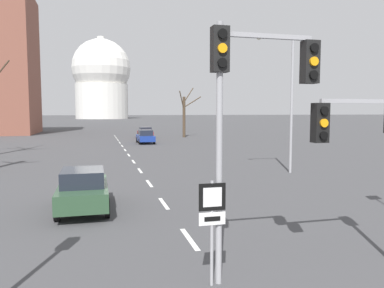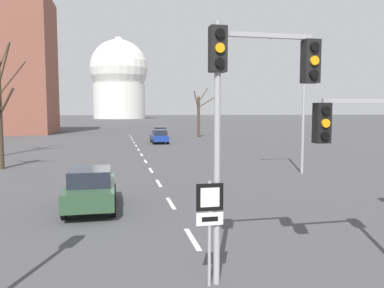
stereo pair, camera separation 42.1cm
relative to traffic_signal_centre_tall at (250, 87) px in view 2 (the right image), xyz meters
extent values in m
cube|color=silver|center=(-0.66, 2.98, -4.36)|extent=(0.16, 2.00, 0.01)
cube|color=silver|center=(-0.66, 7.48, -4.36)|extent=(0.16, 2.00, 0.01)
cube|color=silver|center=(-0.66, 11.98, -4.36)|extent=(0.16, 2.00, 0.01)
cube|color=silver|center=(-0.66, 16.48, -4.36)|extent=(0.16, 2.00, 0.01)
cube|color=silver|center=(-0.66, 20.98, -4.36)|extent=(0.16, 2.00, 0.01)
cube|color=silver|center=(-0.66, 25.48, -4.36)|extent=(0.16, 2.00, 0.01)
cube|color=silver|center=(-0.66, 29.98, -4.36)|extent=(0.16, 2.00, 0.01)
cube|color=silver|center=(-0.66, 34.48, -4.36)|extent=(0.16, 2.00, 0.01)
cube|color=silver|center=(-0.66, 38.98, -4.36)|extent=(0.16, 2.00, 0.01)
cube|color=silver|center=(-0.66, 43.48, -4.36)|extent=(0.16, 2.00, 0.01)
cube|color=silver|center=(-0.66, 47.98, -4.36)|extent=(0.16, 2.00, 0.01)
cube|color=silver|center=(-0.66, 52.48, -4.36)|extent=(0.16, 2.00, 0.01)
cylinder|color=#9E9EA3|center=(-0.72, 0.01, -1.50)|extent=(0.14, 0.14, 5.73)
cube|color=black|center=(-0.72, 0.01, 0.79)|extent=(0.36, 0.28, 0.96)
cylinder|color=black|center=(-0.72, -0.16, 1.09)|extent=(0.20, 0.06, 0.20)
cylinder|color=orange|center=(-0.72, -0.16, 0.79)|extent=(0.20, 0.06, 0.20)
cylinder|color=black|center=(-0.72, -0.16, 0.49)|extent=(0.20, 0.06, 0.20)
cube|color=#9E9EA3|center=(0.35, 0.01, 1.12)|extent=(2.15, 0.10, 0.10)
cube|color=black|center=(1.43, 0.01, 0.59)|extent=(0.36, 0.28, 0.96)
cylinder|color=black|center=(1.43, -0.16, 0.89)|extent=(0.20, 0.06, 0.20)
cylinder|color=orange|center=(1.43, -0.16, 0.59)|extent=(0.20, 0.06, 0.20)
cylinder|color=black|center=(1.43, -0.16, 0.29)|extent=(0.20, 0.06, 0.20)
cube|color=#9E9EA3|center=(3.01, 0.33, -0.27)|extent=(2.13, 0.10, 0.10)
cube|color=black|center=(1.95, 0.33, -0.80)|extent=(0.36, 0.28, 0.96)
cylinder|color=black|center=(1.95, 0.16, -0.50)|extent=(0.20, 0.06, 0.20)
cylinder|color=orange|center=(1.95, 0.16, -0.80)|extent=(0.20, 0.06, 0.20)
cylinder|color=black|center=(1.95, 0.16, -1.10)|extent=(0.20, 0.06, 0.20)
cylinder|color=#9E9EA3|center=(-0.91, -0.07, -3.19)|extent=(0.07, 0.07, 2.34)
cube|color=black|center=(-0.91, -0.09, -2.37)|extent=(0.60, 0.03, 0.60)
cube|color=white|center=(-0.91, -0.10, -2.37)|extent=(0.42, 0.01, 0.42)
cube|color=white|center=(-0.91, -0.09, -2.85)|extent=(0.60, 0.03, 0.28)
cube|color=black|center=(-0.91, -0.10, -2.85)|extent=(0.36, 0.01, 0.10)
cylinder|color=#9E9EA3|center=(8.41, 13.35, -0.13)|extent=(0.16, 0.16, 8.46)
cube|color=#9E9EA3|center=(7.29, 13.35, 4.00)|extent=(2.25, 0.10, 0.10)
sphere|color=#F2EAC6|center=(6.17, 13.35, 3.92)|extent=(0.36, 0.36, 0.36)
cube|color=navy|center=(2.30, 37.39, -3.71)|extent=(1.82, 4.60, 0.65)
cube|color=#1E232D|center=(2.30, 37.16, -3.06)|extent=(1.55, 2.21, 0.66)
cylinder|color=black|center=(1.44, 38.81, -4.04)|extent=(0.18, 0.64, 0.64)
cylinder|color=black|center=(3.16, 38.81, -4.04)|extent=(0.18, 0.64, 0.64)
cylinder|color=black|center=(1.44, 35.96, -4.04)|extent=(0.18, 0.64, 0.64)
cylinder|color=black|center=(3.16, 35.96, -4.04)|extent=(0.18, 0.64, 0.64)
cube|color=#2D4C33|center=(-3.87, 7.24, -3.67)|extent=(1.83, 4.24, 0.68)
cube|color=#1E232D|center=(-3.87, 7.03, -3.03)|extent=(1.55, 2.04, 0.61)
cylinder|color=black|center=(-4.73, 8.56, -4.01)|extent=(0.18, 0.70, 0.70)
cylinder|color=black|center=(-3.01, 8.56, -4.01)|extent=(0.18, 0.70, 0.70)
cylinder|color=black|center=(-4.73, 5.93, -4.01)|extent=(0.18, 0.70, 0.70)
cylinder|color=black|center=(-3.01, 5.93, -4.01)|extent=(0.18, 0.70, 0.70)
cube|color=maroon|center=(3.38, 46.29, -3.70)|extent=(1.86, 4.18, 0.66)
cube|color=#1E232D|center=(3.38, 46.08, -3.07)|extent=(1.58, 2.01, 0.61)
cylinder|color=black|center=(2.50, 47.59, -4.03)|extent=(0.18, 0.67, 0.67)
cylinder|color=black|center=(4.26, 47.59, -4.03)|extent=(0.18, 0.67, 0.67)
cylinder|color=black|center=(2.50, 45.00, -4.03)|extent=(0.18, 0.67, 0.67)
cylinder|color=black|center=(4.26, 45.00, -4.03)|extent=(0.18, 0.67, 0.67)
cylinder|color=#473828|center=(-12.67, 27.31, -0.03)|extent=(0.38, 0.38, 8.66)
cylinder|color=#473828|center=(-12.46, 28.37, 4.32)|extent=(0.49, 2.21, 2.81)
cylinder|color=#473828|center=(-11.54, 27.23, 2.36)|extent=(2.38, 0.31, 2.94)
cylinder|color=#473828|center=(-11.94, 26.56, 3.49)|extent=(1.52, 1.68, 3.41)
cylinder|color=#473828|center=(9.24, 46.66, -1.35)|extent=(0.43, 0.43, 6.02)
cylinder|color=#473828|center=(8.80, 46.18, 1.09)|extent=(1.01, 1.12, 2.79)
cylinder|color=#473828|center=(10.58, 46.79, 0.90)|extent=(2.76, 0.44, 1.72)
cylinder|color=#473828|center=(10.11, 47.21, 1.97)|extent=(1.78, 1.31, 2.24)
cylinder|color=#473828|center=(-9.88, 18.73, 0.08)|extent=(1.31, 0.95, 1.98)
cylinder|color=silver|center=(-0.66, 198.36, 4.79)|extent=(27.45, 27.45, 18.30)
sphere|color=silver|center=(-0.66, 198.36, 22.33)|extent=(30.50, 30.50, 30.50)
cylinder|color=silver|center=(-0.66, 198.36, 36.05)|extent=(3.66, 3.66, 5.34)
camera|label=1|loc=(-3.28, -7.69, -0.52)|focal=35.00mm
camera|label=2|loc=(-2.87, -7.79, -0.52)|focal=35.00mm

